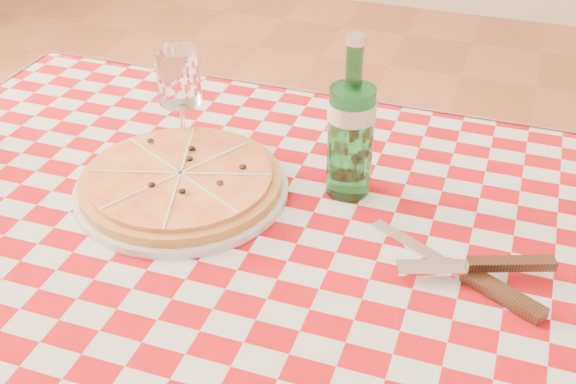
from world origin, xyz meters
name	(u,v)px	position (x,y,z in m)	size (l,w,h in m)	color
dining_table	(287,319)	(0.00, 0.00, 0.66)	(1.20, 0.80, 0.75)	brown
tablecloth	(287,263)	(0.00, 0.00, 0.75)	(1.30, 0.90, 0.01)	#98090D
pizza_plate	(181,180)	(-0.19, 0.09, 0.78)	(0.30, 0.30, 0.04)	#B87C3D
water_bottle	(351,118)	(0.03, 0.17, 0.87)	(0.07, 0.07, 0.23)	#1A682B
wine_glass	(181,100)	(-0.24, 0.21, 0.84)	(0.06, 0.06, 0.16)	silver
cutlery	(466,268)	(0.21, 0.04, 0.77)	(0.26, 0.22, 0.03)	silver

